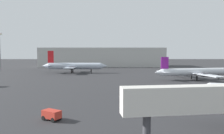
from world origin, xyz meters
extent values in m
cone|color=silver|center=(13.01, 15.01, 3.62)|extent=(4.23, 4.00, 3.21)
cylinder|color=silver|center=(31.56, 59.12, 2.59)|extent=(24.88, 7.52, 2.38)
cone|color=silver|center=(18.09, 56.25, 2.59)|extent=(3.05, 2.87, 2.38)
cube|color=silver|center=(30.34, 58.86, 2.24)|extent=(8.47, 25.18, 0.19)
cube|color=silver|center=(19.75, 56.61, 2.83)|extent=(3.21, 6.83, 0.13)
cube|color=purple|center=(20.13, 56.69, 5.63)|extent=(2.50, 0.75, 3.70)
cylinder|color=#4C4C54|center=(30.08, 63.67, 2.12)|extent=(2.59, 1.87, 1.41)
cylinder|color=#4C4C54|center=(32.06, 54.36, 2.12)|extent=(2.59, 1.87, 1.41)
cube|color=black|center=(39.36, 60.78, 0.70)|extent=(0.46, 0.46, 1.40)
cube|color=black|center=(30.01, 60.39, 0.70)|extent=(0.46, 0.46, 1.40)
cube|color=black|center=(30.67, 57.33, 0.70)|extent=(0.46, 0.46, 1.40)
cylinder|color=#B2BCCC|center=(-12.67, 82.57, 3.08)|extent=(22.48, 2.98, 2.82)
cone|color=#B2BCCC|center=(0.12, 82.48, 3.08)|extent=(3.13, 2.85, 2.82)
cone|color=#B2BCCC|center=(-25.45, 82.66, 3.08)|extent=(3.13, 2.85, 2.82)
cube|color=#B2BCCC|center=(-13.79, 82.58, 2.66)|extent=(4.37, 17.65, 0.19)
cube|color=#B2BCCC|center=(-23.50, 82.64, 3.36)|extent=(1.95, 6.68, 0.13)
cube|color=red|center=(-23.10, 82.64, 7.09)|extent=(2.54, 0.26, 5.20)
cylinder|color=#4C4C54|center=(-13.09, 85.92, 2.52)|extent=(2.39, 1.45, 1.43)
cylinder|color=#4C4C54|center=(-13.14, 79.22, 2.52)|extent=(2.39, 1.45, 1.43)
cube|color=black|center=(-5.48, 82.52, 0.83)|extent=(0.40, 0.40, 1.67)
cube|color=black|center=(-13.78, 84.16, 0.83)|extent=(0.40, 0.40, 1.67)
cube|color=black|center=(-13.80, 80.99, 0.83)|extent=(0.40, 0.40, 1.67)
cube|color=silver|center=(11.48, 8.84, 4.60)|extent=(15.19, 3.61, 2.40)
cylinder|color=#3F3F44|center=(6.24, 8.13, 1.70)|extent=(0.70, 0.70, 3.40)
cube|color=red|center=(-4.57, 17.09, 0.80)|extent=(2.73, 2.35, 1.00)
cylinder|color=black|center=(-5.59, 17.02, 0.30)|extent=(0.62, 0.48, 0.60)
cylinder|color=black|center=(-4.99, 18.03, 0.30)|extent=(0.62, 0.48, 0.60)
cylinder|color=black|center=(-4.15, 16.16, 0.30)|extent=(0.62, 0.48, 0.60)
cylinder|color=black|center=(-3.55, 17.16, 0.30)|extent=(0.62, 0.48, 0.60)
cylinder|color=slate|center=(-52.05, 95.92, 8.87)|extent=(0.50, 0.50, 17.74)
cube|color=#B7B7B2|center=(-2.25, 131.58, 6.02)|extent=(78.69, 25.11, 12.05)
camera|label=1|loc=(3.11, -9.97, 8.69)|focal=34.03mm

